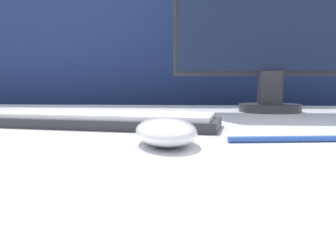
# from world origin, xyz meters

# --- Properties ---
(partition_panel) EXTENTS (5.00, 0.03, 1.26)m
(partition_panel) POSITION_xyz_m (0.00, 0.68, 0.63)
(partition_panel) COLOR navy
(partition_panel) RESTS_ON ground_plane
(computer_mouse_near) EXTENTS (0.10, 0.13, 0.03)m
(computer_mouse_near) POSITION_xyz_m (0.01, -0.20, 0.79)
(computer_mouse_near) COLOR silver
(computer_mouse_near) RESTS_ON desk
(keyboard) EXTENTS (0.40, 0.17, 0.02)m
(keyboard) POSITION_xyz_m (-0.11, -0.04, 0.79)
(keyboard) COLOR #28282D
(keyboard) RESTS_ON desk
(monitor) EXTENTS (0.51, 0.16, 0.53)m
(monitor) POSITION_xyz_m (0.25, 0.29, 1.06)
(monitor) COLOR #28282D
(monitor) RESTS_ON desk
(pen) EXTENTS (0.14, 0.03, 0.01)m
(pen) POSITION_xyz_m (0.15, -0.18, 0.78)
(pen) COLOR #284C9E
(pen) RESTS_ON desk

